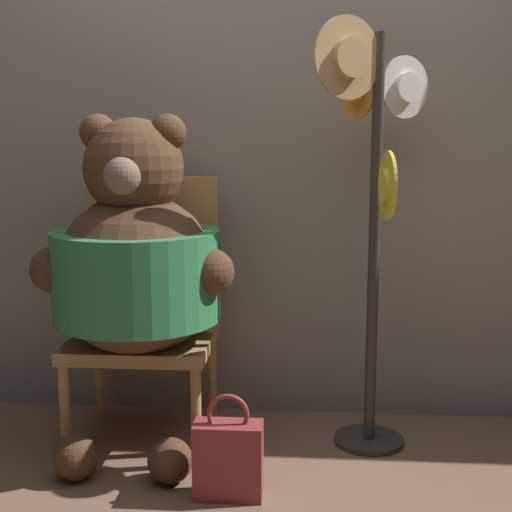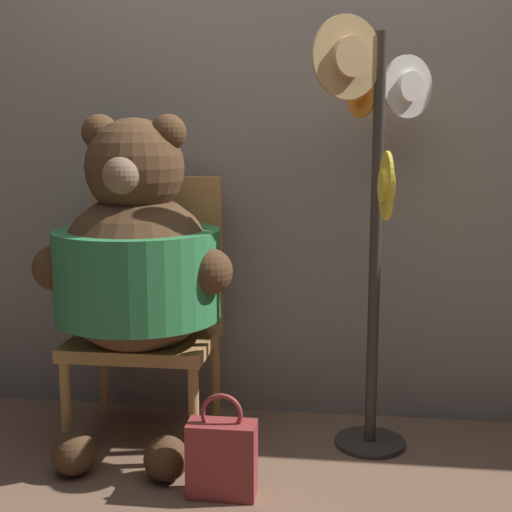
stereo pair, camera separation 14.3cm
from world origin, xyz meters
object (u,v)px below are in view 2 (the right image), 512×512
teddy_bear (137,263)px  hat_display_rack (372,190)px  handbag_on_ground (222,457)px  chair (150,304)px

teddy_bear → hat_display_rack: hat_display_rack is taller
handbag_on_ground → chair: bearing=126.1°
chair → hat_display_rack: hat_display_rack is taller
teddy_bear → hat_display_rack: 0.94m
chair → hat_display_rack: bearing=-5.0°
teddy_bear → handbag_on_ground: bearing=-42.5°
chair → hat_display_rack: (0.89, -0.08, 0.49)m
teddy_bear → hat_display_rack: bearing=6.8°
chair → teddy_bear: 0.28m
chair → handbag_on_ground: 0.78m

